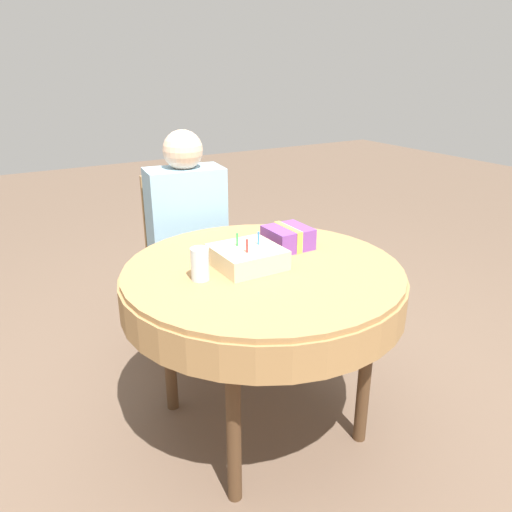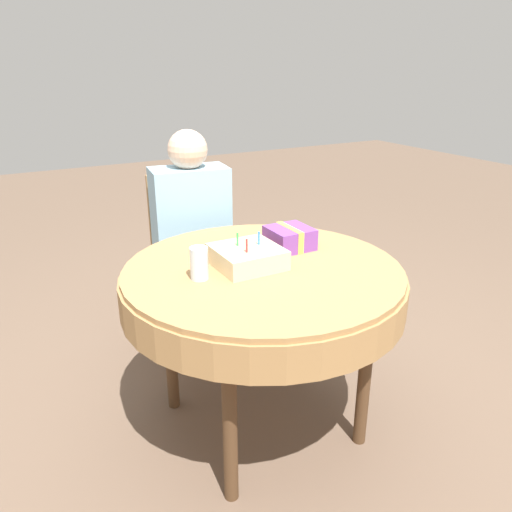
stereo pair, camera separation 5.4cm
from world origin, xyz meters
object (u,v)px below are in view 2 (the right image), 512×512
at_px(chair, 190,252).
at_px(person, 192,222).
at_px(drinking_glass, 199,263).
at_px(gift_box, 290,238).
at_px(birthday_cake, 247,257).

relative_size(chair, person, 0.79).
relative_size(chair, drinking_glass, 7.63).
bearing_deg(gift_box, chair, 103.32).
height_order(chair, drinking_glass, chair).
bearing_deg(drinking_glass, gift_box, 13.95).
height_order(person, gift_box, person).
xyz_separation_m(chair, drinking_glass, (-0.28, -0.81, 0.28)).
relative_size(birthday_cake, gift_box, 1.37).
height_order(drinking_glass, gift_box, drinking_glass).
distance_m(person, drinking_glass, 0.78).
bearing_deg(chair, birthday_cake, -87.90).
xyz_separation_m(chair, person, (-0.01, -0.09, 0.19)).
height_order(person, birthday_cake, person).
relative_size(person, birthday_cake, 4.80).
relative_size(person, gift_box, 6.59).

